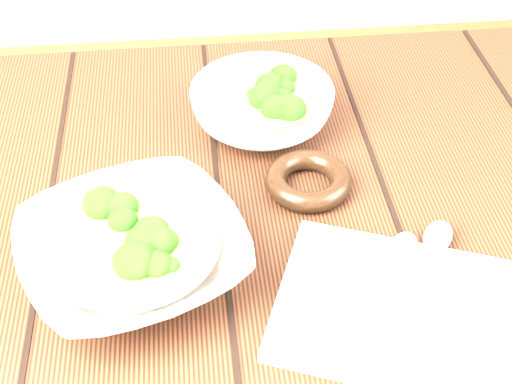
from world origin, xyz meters
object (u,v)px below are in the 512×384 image
object	(u,v)px
trivet	(308,180)
napkin	(392,309)
soup_bowl_back	(262,106)
soup_bowl_front	(133,251)
table	(241,289)

from	to	relation	value
trivet	napkin	world-z (taller)	trivet
soup_bowl_back	napkin	xyz separation A→B (m)	(0.09, -0.33, -0.03)
soup_bowl_front	napkin	distance (m)	0.27
soup_bowl_back	napkin	size ratio (longest dim) A/B	0.89
trivet	napkin	bearing A→B (deg)	-74.68
soup_bowl_front	napkin	size ratio (longest dim) A/B	1.29
soup_bowl_front	napkin	xyz separation A→B (m)	(0.26, -0.08, -0.03)
soup_bowl_front	soup_bowl_back	xyz separation A→B (m)	(0.16, 0.24, 0.00)
trivet	soup_bowl_back	bearing A→B (deg)	107.25
table	trivet	xyz separation A→B (m)	(0.09, 0.05, 0.13)
table	soup_bowl_front	size ratio (longest dim) A/B	4.05
table	trivet	distance (m)	0.17
table	soup_bowl_back	xyz separation A→B (m)	(0.05, 0.18, 0.15)
table	napkin	distance (m)	0.24
soup_bowl_front	soup_bowl_back	distance (m)	0.29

